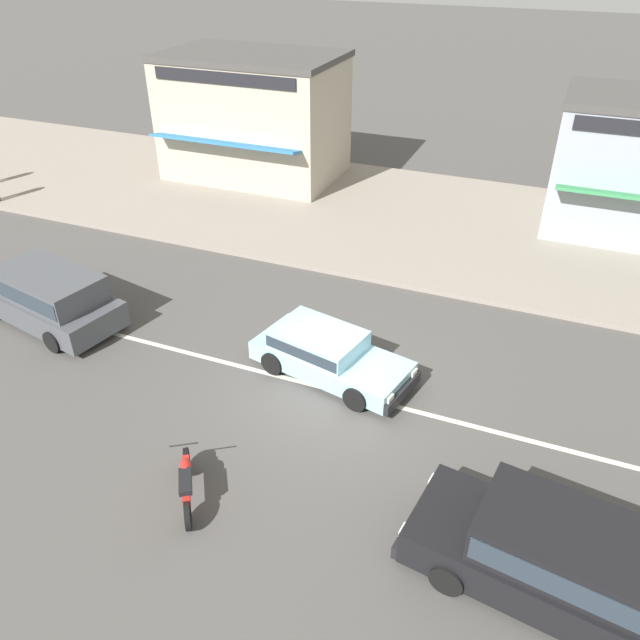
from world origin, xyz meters
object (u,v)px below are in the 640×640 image
(minivan_black_2, at_px, (567,560))
(shopfront_mid_block, at_px, (628,164))
(minivan_dark_grey_1, at_px, (47,295))
(shopfront_corner_warung, at_px, (254,116))
(hatchback_pale_blue_4, at_px, (327,352))
(motorcycle_1, at_px, (186,481))

(minivan_black_2, distance_m, shopfront_mid_block, 15.95)
(minivan_dark_grey_1, height_order, shopfront_corner_warung, shopfront_corner_warung)
(hatchback_pale_blue_4, bearing_deg, shopfront_mid_block, 61.14)
(motorcycle_1, bearing_deg, minivan_dark_grey_1, 149.88)
(motorcycle_1, bearing_deg, minivan_black_2, 4.67)
(minivan_black_2, bearing_deg, minivan_dark_grey_1, 165.84)
(minivan_black_2, height_order, shopfront_corner_warung, shopfront_corner_warung)
(minivan_dark_grey_1, xyz_separation_m, motorcycle_1, (6.93, -4.02, -0.42))
(minivan_black_2, relative_size, hatchback_pale_blue_4, 1.21)
(hatchback_pale_blue_4, distance_m, shopfront_corner_warung, 14.43)
(minivan_black_2, relative_size, motorcycle_1, 3.05)
(shopfront_mid_block, bearing_deg, hatchback_pale_blue_4, -118.86)
(minivan_dark_grey_1, distance_m, shopfront_corner_warung, 12.70)
(shopfront_corner_warung, bearing_deg, shopfront_mid_block, -0.73)
(minivan_dark_grey_1, relative_size, shopfront_corner_warung, 0.69)
(minivan_dark_grey_1, bearing_deg, shopfront_corner_warung, 90.09)
(minivan_black_2, relative_size, shopfront_corner_warung, 0.72)
(shopfront_mid_block, bearing_deg, minivan_black_2, -92.33)
(minivan_dark_grey_1, xyz_separation_m, shopfront_mid_block, (14.38, 12.39, 1.60))
(motorcycle_1, relative_size, shopfront_mid_block, 0.33)
(hatchback_pale_blue_4, distance_m, motorcycle_1, 4.84)
(minivan_dark_grey_1, bearing_deg, motorcycle_1, -30.12)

